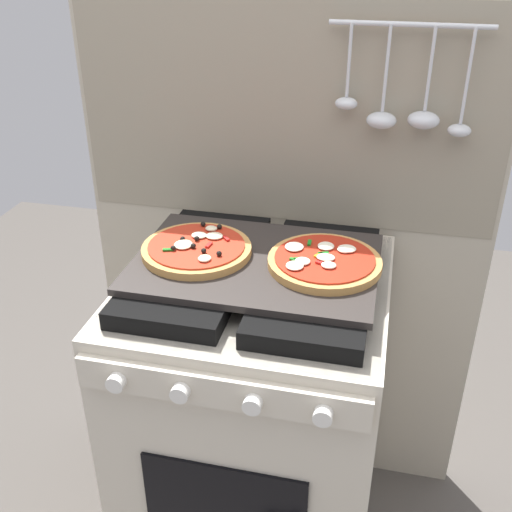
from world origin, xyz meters
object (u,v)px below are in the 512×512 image
(pizza_right, at_px, (324,261))
(stove, at_px, (256,417))
(baking_tray, at_px, (256,263))
(pizza_left, at_px, (197,248))

(pizza_right, bearing_deg, stove, -176.58)
(stove, distance_m, baking_tray, 0.46)
(pizza_left, bearing_deg, stove, -1.89)
(stove, distance_m, pizza_left, 0.50)
(stove, xyz_separation_m, pizza_left, (-0.14, 0.00, 0.48))
(stove, relative_size, pizza_left, 3.62)
(stove, relative_size, pizza_right, 3.62)
(baking_tray, relative_size, pizza_right, 2.17)
(baking_tray, bearing_deg, pizza_right, 2.80)
(baking_tray, bearing_deg, stove, -90.00)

